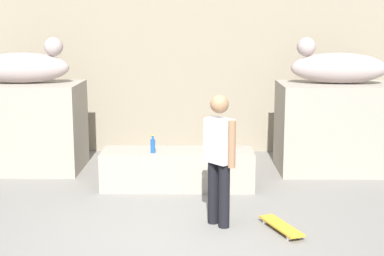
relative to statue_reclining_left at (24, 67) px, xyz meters
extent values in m
plane|color=slate|center=(2.65, -3.26, -1.79)|extent=(40.00, 40.00, 0.00)
cube|color=gray|center=(2.65, 1.70, 1.05)|extent=(10.86, 0.60, 5.69)
cube|color=gray|center=(-0.04, 0.00, -1.04)|extent=(1.96, 1.26, 1.51)
cube|color=gray|center=(5.33, 0.00, -1.04)|extent=(1.96, 1.26, 1.51)
ellipsoid|color=#A2928F|center=(-0.04, 0.00, -0.02)|extent=(1.65, 0.71, 0.52)
sphere|color=#A2928F|center=(0.51, 0.05, 0.33)|extent=(0.32, 0.32, 0.32)
ellipsoid|color=#A2928F|center=(5.33, 0.00, -0.02)|extent=(1.66, 0.75, 0.52)
sphere|color=#A2928F|center=(4.78, 0.06, 0.33)|extent=(0.32, 0.32, 0.32)
cube|color=gray|center=(2.65, -1.08, -1.50)|extent=(2.34, 0.73, 0.59)
cylinder|color=black|center=(3.29, -2.80, -1.38)|extent=(0.14, 0.14, 0.82)
cylinder|color=black|center=(3.16, -2.65, -1.38)|extent=(0.14, 0.14, 0.82)
cube|color=silver|center=(3.22, -2.73, -0.69)|extent=(0.39, 0.40, 0.56)
sphere|color=#8C6647|center=(3.22, -2.73, -0.24)|extent=(0.23, 0.23, 0.23)
cylinder|color=#8C6647|center=(3.37, -2.89, -0.70)|extent=(0.09, 0.09, 0.58)
cylinder|color=#8C6647|center=(3.07, -2.56, -0.70)|extent=(0.09, 0.09, 0.58)
cube|color=gold|center=(3.99, -2.93, -1.72)|extent=(0.48, 0.82, 0.02)
cylinder|color=white|center=(3.82, -2.68, -1.76)|extent=(0.05, 0.06, 0.06)
cylinder|color=white|center=(3.95, -2.63, -1.76)|extent=(0.05, 0.06, 0.06)
cylinder|color=white|center=(4.04, -3.24, -1.76)|extent=(0.05, 0.06, 0.06)
cylinder|color=white|center=(4.17, -3.19, -1.76)|extent=(0.05, 0.06, 0.06)
cylinder|color=orange|center=(3.43, -1.04, -1.10)|extent=(0.06, 0.06, 0.21)
cylinder|color=orange|center=(3.43, -1.04, -0.97)|extent=(0.03, 0.03, 0.06)
cylinder|color=yellow|center=(3.43, -1.04, -0.93)|extent=(0.03, 0.03, 0.01)
cylinder|color=#194C99|center=(2.28, -1.24, -1.10)|extent=(0.07, 0.07, 0.21)
cylinder|color=#194C99|center=(2.28, -1.24, -0.97)|extent=(0.03, 0.03, 0.06)
cylinder|color=yellow|center=(2.28, -1.24, -0.93)|extent=(0.04, 0.04, 0.01)
camera|label=1|loc=(2.96, -9.59, 0.78)|focal=53.06mm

